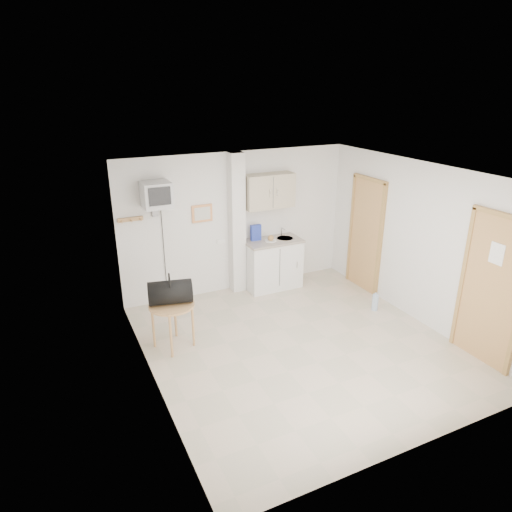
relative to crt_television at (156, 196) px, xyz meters
name	(u,v)px	position (x,y,z in m)	size (l,w,h in m)	color
ground	(299,345)	(1.45, -2.02, -1.94)	(4.50, 4.50, 0.00)	#B9AD94
room_envelope	(315,241)	(1.69, -1.93, -0.40)	(4.24, 4.54, 2.55)	white
kitchenette	(272,246)	(2.02, -0.02, -1.13)	(1.03, 0.58, 2.10)	white
crt_television	(156,196)	(0.00, 0.00, 0.00)	(0.44, 0.45, 2.15)	slate
round_table	(172,310)	(-0.20, -1.27, -1.34)	(0.64, 0.64, 0.68)	tan
duffel_bag	(170,292)	(-0.20, -1.23, -1.09)	(0.66, 0.46, 0.45)	black
water_bottle	(375,302)	(3.15, -1.62, -1.79)	(0.11, 0.11, 0.32)	#A2BBD7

